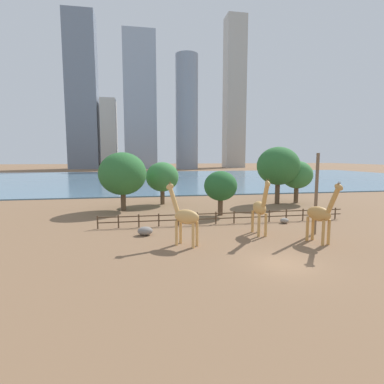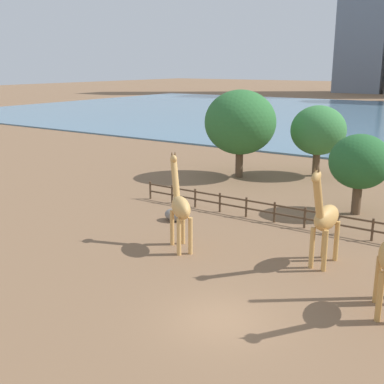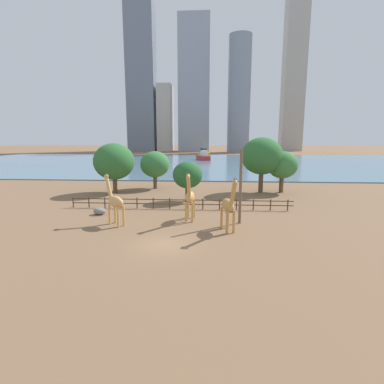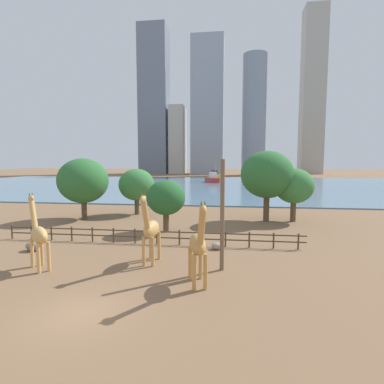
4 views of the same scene
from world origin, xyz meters
name	(u,v)px [view 1 (image 1 of 4)]	position (x,y,z in m)	size (l,w,h in m)	color
ground_plane	(166,178)	(0.00, 80.00, 0.00)	(400.00, 400.00, 0.00)	brown
harbor_water	(167,178)	(0.00, 77.00, 0.10)	(180.00, 86.00, 0.20)	slate
giraffe_tall	(260,208)	(1.46, 7.19, 2.41)	(0.98, 3.24, 5.16)	tan
giraffe_companion	(321,214)	(5.15, 3.87, 2.39)	(1.49, 3.26, 5.12)	#C18C47
giraffe_young	(185,216)	(-5.58, 5.22, 2.32)	(2.70, 2.44, 4.99)	tan
utility_pole	(316,194)	(6.42, 6.53, 3.62)	(0.28, 0.28, 7.23)	brown
boulder_near_fence	(284,221)	(5.88, 11.11, 0.28)	(0.90, 0.74, 0.55)	gray
boulder_by_pole	(145,231)	(-8.57, 8.85, 0.38)	(1.33, 1.02, 0.77)	gray
enclosure_fence	(227,216)	(-0.14, 12.00, 0.76)	(26.12, 0.14, 1.30)	#4C3826
tree_left_large	(162,177)	(-5.62, 25.97, 3.98)	(4.72, 4.72, 6.13)	brown
tree_center_broad	(221,186)	(0.48, 16.56, 3.46)	(3.90, 3.90, 5.25)	brown
tree_right_tall	(123,174)	(-11.01, 21.84, 4.73)	(6.06, 6.06, 7.48)	brown
tree_left_small	(297,175)	(14.27, 23.73, 4.20)	(4.56, 4.56, 6.29)	brown
tree_right_small	(278,166)	(11.13, 23.53, 5.54)	(6.17, 6.17, 8.34)	brown
boat_ferry	(159,170)	(0.11, 112.35, 1.33)	(5.36, 8.00, 6.78)	gold
boat_sailboat	(166,173)	(0.58, 86.94, 1.35)	(5.49, 8.22, 3.40)	#B22D28
skyline_tower_needle	(140,102)	(-6.97, 159.91, 37.63)	(17.86, 14.60, 75.26)	#939EAD
skyline_block_central	(187,113)	(18.10, 148.47, 30.73)	(12.18, 12.18, 61.47)	gray
skyline_tower_glass	(82,93)	(-38.49, 161.88, 42.06)	(16.22, 13.20, 84.13)	slate
skyline_block_left	(109,135)	(-24.71, 163.07, 19.47)	(8.27, 15.69, 38.93)	#B7B2A8
skyline_block_right	(234,94)	(51.73, 168.59, 46.04)	(12.16, 11.04, 92.09)	#ADA89E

